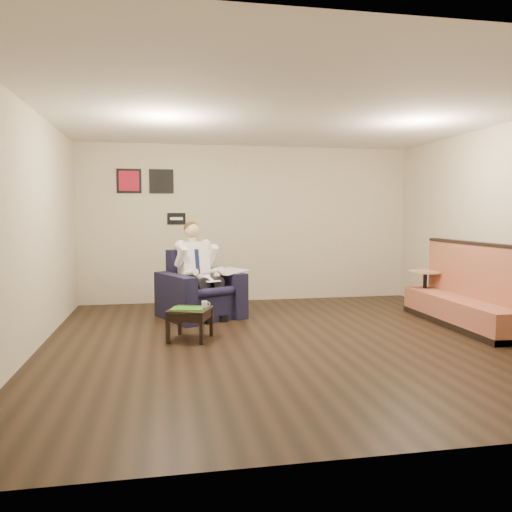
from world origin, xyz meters
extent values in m
plane|color=black|center=(0.00, 0.00, 0.00)|extent=(6.00, 6.00, 0.00)
cube|color=beige|center=(0.00, 3.00, 1.40)|extent=(6.00, 0.02, 2.80)
cube|color=beige|center=(0.00, -3.00, 1.40)|extent=(6.00, 0.02, 2.80)
cube|color=beige|center=(-3.00, 0.00, 1.40)|extent=(0.02, 6.00, 2.80)
cube|color=beige|center=(3.00, 0.00, 1.40)|extent=(0.02, 6.00, 2.80)
cube|color=white|center=(0.00, 0.00, 2.80)|extent=(6.00, 6.00, 0.02)
cube|color=black|center=(-1.30, 2.98, 1.50)|extent=(0.32, 0.02, 0.20)
cube|color=#A7142E|center=(-2.10, 2.98, 2.15)|extent=(0.42, 0.03, 0.42)
cube|color=black|center=(-1.55, 2.98, 2.15)|extent=(0.42, 0.03, 0.42)
cube|color=black|center=(-0.98, 1.62, 0.51)|extent=(1.40, 1.40, 1.02)
cube|color=white|center=(-0.88, 1.40, 0.63)|extent=(0.37, 0.40, 0.01)
cube|color=silver|center=(-0.55, 1.70, 0.70)|extent=(0.65, 0.70, 0.01)
cube|color=black|center=(-1.21, 0.29, 0.20)|extent=(0.63, 0.63, 0.40)
cube|color=green|center=(-1.24, 0.28, 0.40)|extent=(0.45, 0.37, 0.01)
cylinder|color=white|center=(-1.02, 0.33, 0.44)|extent=(0.09, 0.09, 0.08)
cube|color=black|center=(-1.12, 0.41, 0.40)|extent=(0.14, 0.12, 0.01)
cube|color=#A85B41|center=(2.59, 0.38, 0.58)|extent=(0.55, 2.29, 1.17)
cylinder|color=tan|center=(2.60, 1.38, 0.34)|extent=(0.69, 0.69, 0.67)
camera|label=1|loc=(-1.51, -5.95, 1.58)|focal=35.00mm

